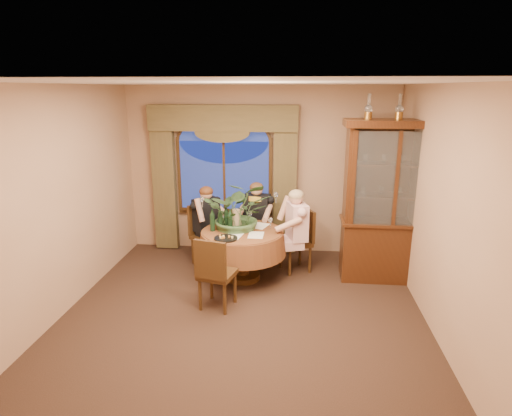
# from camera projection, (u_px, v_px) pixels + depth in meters

# --- Properties ---
(floor) EXTENTS (5.00, 5.00, 0.00)m
(floor) POSITION_uv_depth(u_px,v_px,m) (241.00, 323.00, 5.19)
(floor) COLOR black
(floor) RESTS_ON ground
(wall_back) EXTENTS (4.50, 0.00, 4.50)m
(wall_back) POSITION_uv_depth(u_px,v_px,m) (260.00, 171.00, 7.21)
(wall_back) COLOR #A1795A
(wall_back) RESTS_ON ground
(wall_right) EXTENTS (0.00, 5.00, 5.00)m
(wall_right) POSITION_uv_depth(u_px,v_px,m) (447.00, 218.00, 4.59)
(wall_right) COLOR #A1795A
(wall_right) RESTS_ON ground
(ceiling) EXTENTS (5.00, 5.00, 0.00)m
(ceiling) POSITION_uv_depth(u_px,v_px,m) (238.00, 83.00, 4.43)
(ceiling) COLOR white
(ceiling) RESTS_ON wall_back
(window) EXTENTS (1.62, 0.10, 1.32)m
(window) POSITION_uv_depth(u_px,v_px,m) (224.00, 177.00, 7.22)
(window) COLOR navy
(window) RESTS_ON wall_back
(arched_transom) EXTENTS (1.60, 0.06, 0.44)m
(arched_transom) POSITION_uv_depth(u_px,v_px,m) (223.00, 130.00, 7.01)
(arched_transom) COLOR navy
(arched_transom) RESTS_ON wall_back
(drapery_left) EXTENTS (0.38, 0.14, 2.32)m
(drapery_left) POSITION_uv_depth(u_px,v_px,m) (165.00, 183.00, 7.31)
(drapery_left) COLOR #4B4124
(drapery_left) RESTS_ON floor
(drapery_right) EXTENTS (0.38, 0.14, 2.32)m
(drapery_right) POSITION_uv_depth(u_px,v_px,m) (285.00, 186.00, 7.11)
(drapery_right) COLOR #4B4124
(drapery_right) RESTS_ON floor
(swag_valance) EXTENTS (2.45, 0.16, 0.42)m
(swag_valance) POSITION_uv_depth(u_px,v_px,m) (222.00, 118.00, 6.88)
(swag_valance) COLOR #4B4124
(swag_valance) RESTS_ON wall_back
(dining_table) EXTENTS (1.58, 1.58, 0.75)m
(dining_table) POSITION_uv_depth(u_px,v_px,m) (243.00, 255.00, 6.30)
(dining_table) COLOR maroon
(dining_table) RESTS_ON floor
(china_cabinet) EXTENTS (1.44, 0.57, 2.34)m
(china_cabinet) POSITION_uv_depth(u_px,v_px,m) (391.00, 203.00, 6.10)
(china_cabinet) COLOR black
(china_cabinet) RESTS_ON floor
(oil_lamp_left) EXTENTS (0.11, 0.11, 0.34)m
(oil_lamp_left) POSITION_uv_depth(u_px,v_px,m) (369.00, 106.00, 5.78)
(oil_lamp_left) COLOR #A5722D
(oil_lamp_left) RESTS_ON china_cabinet
(oil_lamp_center) EXTENTS (0.11, 0.11, 0.34)m
(oil_lamp_center) POSITION_uv_depth(u_px,v_px,m) (400.00, 107.00, 5.74)
(oil_lamp_center) COLOR #A5722D
(oil_lamp_center) RESTS_ON china_cabinet
(oil_lamp_right) EXTENTS (0.11, 0.11, 0.34)m
(oil_lamp_right) POSITION_uv_depth(u_px,v_px,m) (431.00, 107.00, 5.70)
(oil_lamp_right) COLOR #A5722D
(oil_lamp_right) RESTS_ON china_cabinet
(chair_right) EXTENTS (0.56, 0.56, 0.96)m
(chair_right) POSITION_uv_depth(u_px,v_px,m) (295.00, 241.00, 6.57)
(chair_right) COLOR black
(chair_right) RESTS_ON floor
(chair_back_right) EXTENTS (0.45, 0.45, 0.96)m
(chair_back_right) POSITION_uv_depth(u_px,v_px,m) (253.00, 230.00, 7.08)
(chair_back_right) COLOR black
(chair_back_right) RESTS_ON floor
(chair_back) EXTENTS (0.59, 0.59, 0.96)m
(chair_back) POSITION_uv_depth(u_px,v_px,m) (207.00, 235.00, 6.82)
(chair_back) COLOR black
(chair_back) RESTS_ON floor
(chair_front_left) EXTENTS (0.51, 0.51, 0.96)m
(chair_front_left) POSITION_uv_depth(u_px,v_px,m) (217.00, 272.00, 5.46)
(chair_front_left) COLOR black
(chair_front_left) RESTS_ON floor
(person_pink) EXTENTS (0.56, 0.59, 1.33)m
(person_pink) POSITION_uv_depth(u_px,v_px,m) (297.00, 232.00, 6.39)
(person_pink) COLOR beige
(person_pink) RESTS_ON floor
(person_back) EXTENTS (0.62, 0.62, 1.27)m
(person_back) POSITION_uv_depth(u_px,v_px,m) (207.00, 225.00, 6.84)
(person_back) COLOR black
(person_back) RESTS_ON floor
(person_scarf) EXTENTS (0.53, 0.50, 1.31)m
(person_scarf) POSITION_uv_depth(u_px,v_px,m) (257.00, 221.00, 6.98)
(person_scarf) COLOR black
(person_scarf) RESTS_ON floor
(stoneware_vase) EXTENTS (0.15, 0.15, 0.28)m
(stoneware_vase) POSITION_uv_depth(u_px,v_px,m) (236.00, 219.00, 6.30)
(stoneware_vase) COLOR #998160
(stoneware_vase) RESTS_ON dining_table
(centerpiece_plant) EXTENTS (0.96, 1.07, 0.83)m
(centerpiece_plant) POSITION_uv_depth(u_px,v_px,m) (239.00, 187.00, 6.16)
(centerpiece_plant) COLOR #375931
(centerpiece_plant) RESTS_ON dining_table
(olive_bowl) EXTENTS (0.15, 0.15, 0.05)m
(olive_bowl) POSITION_uv_depth(u_px,v_px,m) (246.00, 230.00, 6.17)
(olive_bowl) COLOR #4B592A
(olive_bowl) RESTS_ON dining_table
(cheese_platter) EXTENTS (0.32, 0.32, 0.02)m
(cheese_platter) POSITION_uv_depth(u_px,v_px,m) (226.00, 238.00, 5.85)
(cheese_platter) COLOR black
(cheese_platter) RESTS_ON dining_table
(wine_bottle_0) EXTENTS (0.07, 0.07, 0.33)m
(wine_bottle_0) POSITION_uv_depth(u_px,v_px,m) (226.00, 217.00, 6.31)
(wine_bottle_0) COLOR black
(wine_bottle_0) RESTS_ON dining_table
(wine_bottle_1) EXTENTS (0.07, 0.07, 0.33)m
(wine_bottle_1) POSITION_uv_depth(u_px,v_px,m) (220.00, 219.00, 6.19)
(wine_bottle_1) COLOR black
(wine_bottle_1) RESTS_ON dining_table
(wine_bottle_2) EXTENTS (0.07, 0.07, 0.33)m
(wine_bottle_2) POSITION_uv_depth(u_px,v_px,m) (212.00, 220.00, 6.15)
(wine_bottle_2) COLOR black
(wine_bottle_2) RESTS_ON dining_table
(wine_bottle_3) EXTENTS (0.07, 0.07, 0.33)m
(wine_bottle_3) POSITION_uv_depth(u_px,v_px,m) (230.00, 220.00, 6.14)
(wine_bottle_3) COLOR black
(wine_bottle_3) RESTS_ON dining_table
(tasting_paper_0) EXTENTS (0.21, 0.30, 0.00)m
(tasting_paper_0) POSITION_uv_depth(u_px,v_px,m) (256.00, 235.00, 6.01)
(tasting_paper_0) COLOR white
(tasting_paper_0) RESTS_ON dining_table
(tasting_paper_1) EXTENTS (0.30, 0.35, 0.00)m
(tasting_paper_1) POSITION_uv_depth(u_px,v_px,m) (260.00, 226.00, 6.41)
(tasting_paper_1) COLOR white
(tasting_paper_1) RESTS_ON dining_table
(tasting_paper_2) EXTENTS (0.26, 0.33, 0.00)m
(tasting_paper_2) POSITION_uv_depth(u_px,v_px,m) (234.00, 236.00, 5.98)
(tasting_paper_2) COLOR white
(tasting_paper_2) RESTS_ON dining_table
(wine_glass_person_pink) EXTENTS (0.07, 0.07, 0.18)m
(wine_glass_person_pink) POSITION_uv_depth(u_px,v_px,m) (270.00, 223.00, 6.26)
(wine_glass_person_pink) COLOR silver
(wine_glass_person_pink) RESTS_ON dining_table
(wine_glass_person_back) EXTENTS (0.07, 0.07, 0.18)m
(wine_glass_person_back) POSITION_uv_depth(u_px,v_px,m) (224.00, 219.00, 6.47)
(wine_glass_person_back) COLOR silver
(wine_glass_person_back) RESTS_ON dining_table
(wine_glass_person_scarf) EXTENTS (0.07, 0.07, 0.18)m
(wine_glass_person_scarf) POSITION_uv_depth(u_px,v_px,m) (250.00, 217.00, 6.57)
(wine_glass_person_scarf) COLOR silver
(wine_glass_person_scarf) RESTS_ON dining_table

